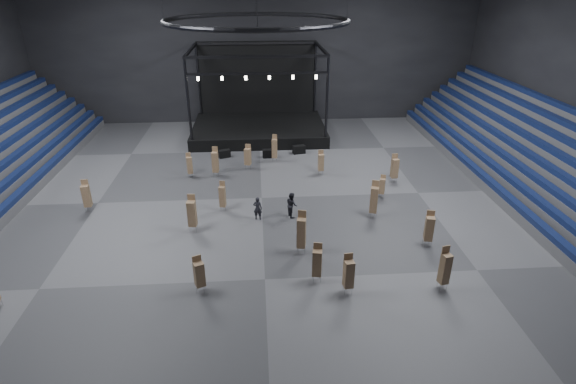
{
  "coord_description": "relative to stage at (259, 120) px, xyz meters",
  "views": [
    {
      "loc": [
        -0.17,
        -31.47,
        15.61
      ],
      "look_at": [
        1.92,
        -2.0,
        1.4
      ],
      "focal_mm": 28.0,
      "sensor_mm": 36.0,
      "label": 1
    }
  ],
  "objects": [
    {
      "name": "chair_stack_5",
      "position": [
        7.9,
        -19.9,
        -0.01
      ],
      "size": [
        0.66,
        0.66,
        2.82
      ],
      "rotation": [
        0.0,
        0.0,
        -0.33
      ],
      "color": "silver",
      "rests_on": "floor"
    },
    {
      "name": "wall_front",
      "position": [
        -0.0,
        -37.24,
        7.55
      ],
      "size": [
        50.0,
        0.2,
        18.0
      ],
      "primitive_type": "cube",
      "color": "black",
      "rests_on": "ground"
    },
    {
      "name": "flight_case_right",
      "position": [
        3.82,
        -6.68,
        -1.05
      ],
      "size": [
        1.29,
        0.84,
        0.79
      ],
      "primitive_type": "cube",
      "rotation": [
        0.0,
        0.0,
        0.22
      ],
      "color": "black",
      "rests_on": "floor"
    },
    {
      "name": "chair_stack_10",
      "position": [
        -1.1,
        -10.26,
        -0.23
      ],
      "size": [
        0.65,
        0.65,
        2.28
      ],
      "rotation": [
        0.0,
        0.0,
        -0.27
      ],
      "color": "silver",
      "rests_on": "floor"
    },
    {
      "name": "chair_stack_8",
      "position": [
        -2.86,
        -18.11,
        -0.27
      ],
      "size": [
        0.5,
        0.5,
        2.32
      ],
      "rotation": [
        0.0,
        0.0,
        -0.2
      ],
      "color": "silver",
      "rests_on": "floor"
    },
    {
      "name": "bleachers_right",
      "position": [
        22.94,
        -16.24,
        0.28
      ],
      "size": [
        7.2,
        40.0,
        6.4
      ],
      "color": "#4D4D4F",
      "rests_on": "floor"
    },
    {
      "name": "chair_stack_15",
      "position": [
        10.47,
        -23.86,
        -0.16
      ],
      "size": [
        0.62,
        0.62,
        2.45
      ],
      "rotation": [
        0.0,
        0.0,
        -0.22
      ],
      "color": "silver",
      "rests_on": "floor"
    },
    {
      "name": "flight_case_mid",
      "position": [
        0.85,
        -7.56,
        -1.06
      ],
      "size": [
        1.2,
        0.64,
        0.79
      ],
      "primitive_type": "cube",
      "rotation": [
        0.0,
        0.0,
        0.04
      ],
      "color": "black",
      "rests_on": "floor"
    },
    {
      "name": "floor",
      "position": [
        -0.0,
        -16.24,
        -1.45
      ],
      "size": [
        50.0,
        50.0,
        0.0
      ],
      "primitive_type": "plane",
      "color": "#49494B",
      "rests_on": "ground"
    },
    {
      "name": "man_center",
      "position": [
        -0.32,
        -19.64,
        -0.58
      ],
      "size": [
        0.71,
        0.55,
        1.74
      ],
      "primitive_type": "imported",
      "rotation": [
        0.0,
        0.0,
        2.91
      ],
      "color": "black",
      "rests_on": "floor"
    },
    {
      "name": "chair_stack_2",
      "position": [
        4.47,
        -28.22,
        -0.18
      ],
      "size": [
        0.57,
        0.57,
        2.43
      ],
      "rotation": [
        0.0,
        0.0,
        0.13
      ],
      "color": "silver",
      "rests_on": "floor"
    },
    {
      "name": "chair_stack_4",
      "position": [
        -4.7,
        -20.97,
        -0.06
      ],
      "size": [
        0.59,
        0.59,
        2.69
      ],
      "rotation": [
        0.0,
        0.0,
        -0.11
      ],
      "color": "silver",
      "rests_on": "floor"
    },
    {
      "name": "chair_stack_0",
      "position": [
        2.93,
        -27.06,
        -0.18
      ],
      "size": [
        0.61,
        0.61,
        2.41
      ],
      "rotation": [
        0.0,
        0.0,
        -0.2
      ],
      "color": "silver",
      "rests_on": "floor"
    },
    {
      "name": "chair_stack_14",
      "position": [
        9.76,
        -28.22,
        -0.1
      ],
      "size": [
        0.57,
        0.57,
        2.66
      ],
      "rotation": [
        0.0,
        0.0,
        0.22
      ],
      "color": "silver",
      "rests_on": "floor"
    },
    {
      "name": "chair_stack_9",
      "position": [
        9.36,
        -16.77,
        -0.46
      ],
      "size": [
        0.55,
        0.55,
        1.86
      ],
      "rotation": [
        0.0,
        0.0,
        -0.39
      ],
      "color": "silver",
      "rests_on": "floor"
    },
    {
      "name": "chair_stack_16",
      "position": [
        -3.54,
        -27.55,
        -0.26
      ],
      "size": [
        0.68,
        0.68,
        2.22
      ],
      "rotation": [
        0.0,
        0.0,
        0.42
      ],
      "color": "silver",
      "rests_on": "floor"
    },
    {
      "name": "crew_member",
      "position": [
        2.11,
        -19.34,
        -0.53
      ],
      "size": [
        0.94,
        1.07,
        1.84
      ],
      "primitive_type": "imported",
      "rotation": [
        0.0,
        0.0,
        1.88
      ],
      "color": "black",
      "rests_on": "floor"
    },
    {
      "name": "chair_stack_6",
      "position": [
        1.36,
        -8.62,
        -0.13
      ],
      "size": [
        0.55,
        0.55,
        2.59
      ],
      "rotation": [
        0.0,
        0.0,
        -0.2
      ],
      "color": "silver",
      "rests_on": "floor"
    },
    {
      "name": "chair_stack_11",
      "position": [
        -12.7,
        -17.52,
        -0.16
      ],
      "size": [
        0.56,
        0.56,
        2.46
      ],
      "rotation": [
        0.0,
        0.0,
        0.09
      ],
      "color": "silver",
      "rests_on": "floor"
    },
    {
      "name": "wall_back",
      "position": [
        -0.0,
        4.76,
        7.55
      ],
      "size": [
        50.0,
        0.2,
        18.0
      ],
      "primitive_type": "cube",
      "color": "black",
      "rests_on": "ground"
    },
    {
      "name": "chair_stack_13",
      "position": [
        -3.85,
        -11.68,
        -0.1
      ],
      "size": [
        0.57,
        0.57,
        2.63
      ],
      "rotation": [
        0.0,
        0.0,
        -0.17
      ],
      "color": "silver",
      "rests_on": "floor"
    },
    {
      "name": "stage",
      "position": [
        0.0,
        0.0,
        0.0
      ],
      "size": [
        14.0,
        10.0,
        9.2
      ],
      "color": "black",
      "rests_on": "floor"
    },
    {
      "name": "flight_case_left",
      "position": [
        -3.38,
        -7.24,
        -1.09
      ],
      "size": [
        1.21,
        0.91,
        0.73
      ],
      "primitive_type": "cube",
      "rotation": [
        0.0,
        0.0,
        0.38
      ],
      "color": "black",
      "rests_on": "floor"
    },
    {
      "name": "truss_ring",
      "position": [
        -0.0,
        -16.24,
        11.55
      ],
      "size": [
        12.3,
        12.3,
        5.15
      ],
      "color": "black",
      "rests_on": "ceiling"
    },
    {
      "name": "chair_stack_12",
      "position": [
        -6.05,
        -11.72,
        -0.32
      ],
      "size": [
        0.54,
        0.54,
        2.19
      ],
      "rotation": [
        0.0,
        0.0,
        0.35
      ],
      "color": "silver",
      "rests_on": "floor"
    },
    {
      "name": "chair_stack_1",
      "position": [
        5.22,
        -11.97,
        -0.29
      ],
      "size": [
        0.48,
        0.48,
        2.21
      ],
      "rotation": [
        0.0,
        0.0,
        0.03
      ],
      "color": "silver",
      "rests_on": "floor"
    },
    {
      "name": "chair_stack_17",
      "position": [
        11.11,
        -13.99,
        -0.16
      ],
      "size": [
        0.58,
        0.58,
        2.47
      ],
      "rotation": [
        0.0,
        0.0,
        0.12
      ],
      "color": "silver",
      "rests_on": "floor"
    },
    {
      "name": "chair_stack_7",
      "position": [
        2.33,
        -24.12,
        0.02
      ],
      "size": [
        0.63,
        0.63,
        2.89
      ],
      "rotation": [
        0.0,
        0.0,
        -0.23
      ],
      "color": "silver",
      "rests_on": "floor"
    }
  ]
}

